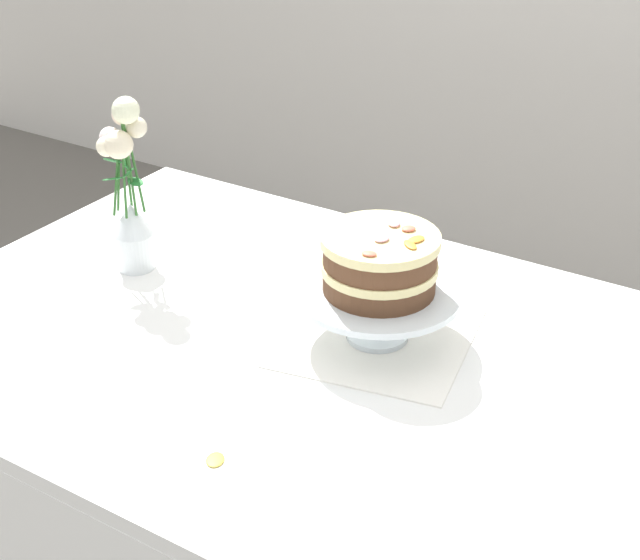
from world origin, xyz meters
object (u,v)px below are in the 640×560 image
object	(u,v)px
dining_table	(279,385)
layer_cake	(380,262)
cake_stand	(378,298)
flower_vase	(128,195)

from	to	relation	value
dining_table	layer_cake	size ratio (longest dim) A/B	6.86
cake_stand	layer_cake	distance (m)	0.07
flower_vase	cake_stand	bearing A→B (deg)	2.76
dining_table	cake_stand	distance (m)	0.25
dining_table	cake_stand	size ratio (longest dim) A/B	4.83
cake_stand	flower_vase	distance (m)	0.55
dining_table	layer_cake	distance (m)	0.30
cake_stand	dining_table	bearing A→B (deg)	-143.21
dining_table	flower_vase	distance (m)	0.48
dining_table	flower_vase	size ratio (longest dim) A/B	3.89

